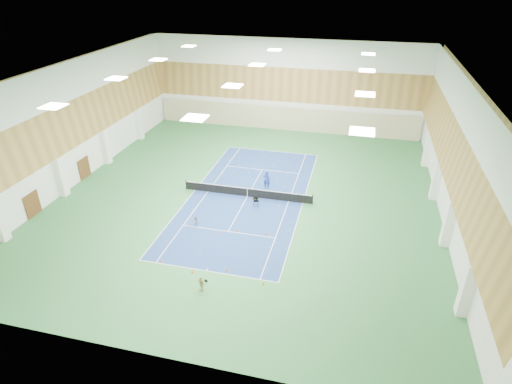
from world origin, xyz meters
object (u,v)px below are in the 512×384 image
(tennis_net, at_px, (247,192))
(ball_cart, at_px, (256,202))
(coach, at_px, (267,179))
(child_apron, at_px, (201,284))
(child_court, at_px, (196,221))

(tennis_net, height_order, ball_cart, tennis_net)
(coach, height_order, child_apron, coach)
(coach, relative_size, ball_cart, 2.21)
(coach, height_order, child_court, coach)
(tennis_net, xyz_separation_m, coach, (1.41, 2.34, 0.39))
(tennis_net, relative_size, ball_cart, 15.05)
(coach, distance_m, child_court, 9.59)
(child_court, bearing_deg, ball_cart, 29.10)
(tennis_net, distance_m, child_apron, 13.95)
(child_court, distance_m, ball_cart, 6.20)
(tennis_net, bearing_deg, child_court, -115.64)
(coach, height_order, ball_cart, coach)
(ball_cart, bearing_deg, child_apron, -115.52)
(child_apron, bearing_deg, ball_cart, 108.12)
(child_court, xyz_separation_m, child_apron, (3.34, -7.77, 0.08))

